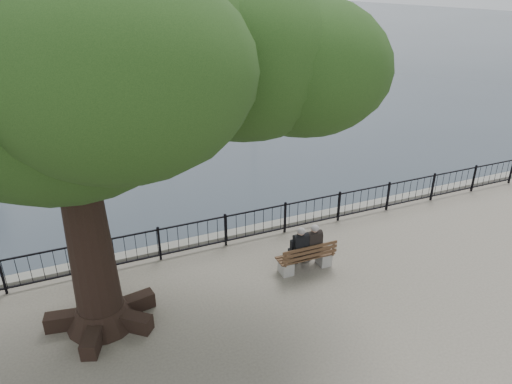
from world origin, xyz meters
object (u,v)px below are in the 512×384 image
person_right (311,246)px  tree (105,55)px  person_left (298,249)px  lion_monument (114,39)px  bench (306,260)px

person_right → tree: 7.22m
person_left → lion_monument: bearing=88.1°
person_right → lion_monument: lion_monument is taller
bench → lion_monument: lion_monument is taller
person_left → person_right: same height
person_left → tree: 6.95m
person_right → tree: tree is taller
person_right → person_left: bearing=179.3°
bench → tree: (-4.59, 0.10, 5.73)m
person_left → person_right: 0.41m
bench → person_left: bearing=154.9°
bench → lion_monument: 49.55m
person_left → lion_monument: 49.45m
person_right → tree: (-4.79, 0.01, 5.40)m
bench → tree: bearing=178.7°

